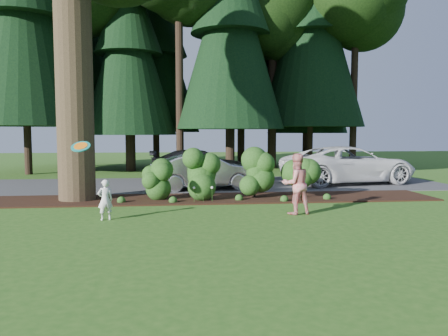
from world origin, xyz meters
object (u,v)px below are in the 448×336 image
(child, at_px, (105,200))
(car_silver_wagon, at_px, (205,172))
(car_white_suv, at_px, (349,165))
(car_dark_suv, at_px, (200,164))
(adult, at_px, (296,184))
(frisbee, at_px, (81,146))

(child, bearing_deg, car_silver_wagon, -136.16)
(car_white_suv, height_order, car_dark_suv, car_white_suv)
(child, relative_size, adult, 0.63)
(car_white_suv, bearing_deg, child, 116.87)
(car_silver_wagon, bearing_deg, car_white_suv, -86.32)
(car_dark_suv, bearing_deg, adult, -169.56)
(car_dark_suv, xyz_separation_m, adult, (2.28, -9.60, 0.12))
(car_silver_wagon, bearing_deg, adult, -165.96)
(car_white_suv, height_order, adult, adult)
(car_dark_suv, xyz_separation_m, child, (-3.07, -9.91, -0.21))
(car_white_suv, xyz_separation_m, child, (-9.75, -7.33, -0.33))
(car_white_suv, height_order, child, car_white_suv)
(car_silver_wagon, relative_size, adult, 2.50)
(car_white_suv, distance_m, adult, 8.29)
(adult, bearing_deg, car_dark_suv, -89.19)
(car_white_suv, distance_m, car_dark_suv, 7.17)
(car_silver_wagon, xyz_separation_m, frisbee, (-3.73, -5.58, 1.23))
(child, bearing_deg, car_dark_suv, -126.09)
(child, relative_size, frisbee, 2.03)
(child, bearing_deg, car_white_suv, -161.99)
(car_white_suv, xyz_separation_m, adult, (-4.41, -7.02, 0.00))
(adult, relative_size, frisbee, 3.24)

